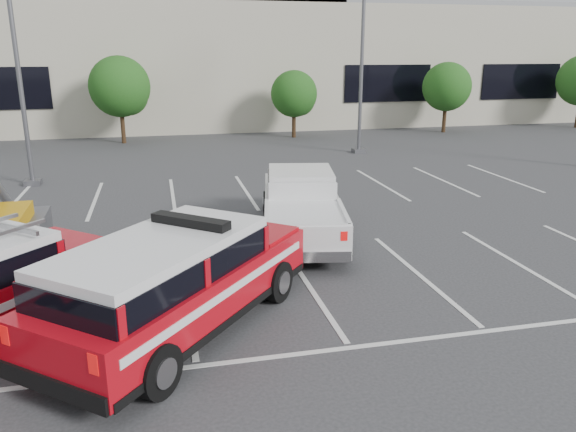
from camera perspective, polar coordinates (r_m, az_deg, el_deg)
The scene contains 10 objects.
ground at distance 12.73m, azimuth 2.08°, elevation -7.05°, with size 120.00×120.00×0.00m, color #2E2E30.
stall_markings at distance 16.84m, azimuth -1.90°, elevation -1.08°, with size 23.00×15.00×0.01m, color silver.
convention_building at distance 43.25m, azimuth -9.08°, elevation 15.77°, with size 60.00×16.99×13.20m.
tree_mid_left at distance 33.42m, azimuth -16.56°, elevation 12.29°, with size 3.37×3.37×4.85m.
tree_mid_right at distance 34.39m, azimuth 0.74°, elevation 12.15°, with size 2.77×2.77×3.99m.
tree_right at distance 38.01m, azimuth 15.91°, elevation 12.36°, with size 3.07×3.07×4.42m.
light_pole_left at distance 23.77m, azimuth -25.96°, elevation 15.13°, with size 0.90×0.60×10.24m.
light_pole_mid at distance 29.06m, azimuth 7.55°, elevation 16.53°, with size 0.90×0.60×10.24m.
fire_chief_suv at distance 10.60m, azimuth -11.21°, elevation -7.27°, with size 5.52×5.99×2.11m.
white_pickup at distance 15.83m, azimuth 1.36°, elevation 0.49°, with size 3.14×6.19×1.81m.
Camera 1 is at (-3.08, -11.26, 5.07)m, focal length 35.00 mm.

